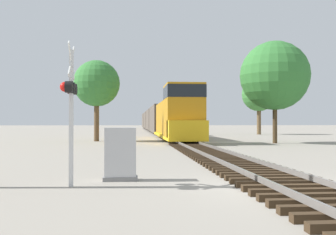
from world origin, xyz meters
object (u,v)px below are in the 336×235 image
object	(u,v)px
crossing_signal_near	(70,96)
tree_far_right	(275,76)
tree_deep_background	(259,95)
freight_train	(155,120)
relay_cabinet	(121,154)
tree_mid_background	(97,84)

from	to	relation	value
crossing_signal_near	tree_far_right	xyz separation A→B (m)	(13.02, 20.09, 3.05)
tree_deep_background	crossing_signal_near	bearing A→B (deg)	-114.17
tree_deep_background	tree_far_right	bearing A→B (deg)	-105.06
freight_train	crossing_signal_near	xyz separation A→B (m)	(-5.62, -59.68, 0.33)
crossing_signal_near	tree_far_right	bearing A→B (deg)	147.58
relay_cabinet	tree_mid_background	size ratio (longest dim) A/B	0.21
crossing_signal_near	relay_cabinet	world-z (taller)	crossing_signal_near
relay_cabinet	tree_deep_background	size ratio (longest dim) A/B	0.20
tree_far_right	tree_mid_background	xyz separation A→B (m)	(-14.58, 4.66, -0.32)
tree_far_right	relay_cabinet	bearing A→B (deg)	-121.60
tree_far_right	tree_deep_background	bearing A→B (deg)	74.94
freight_train	tree_mid_background	distance (m)	35.80
relay_cabinet	tree_deep_background	distance (m)	45.19
crossing_signal_near	relay_cabinet	bearing A→B (deg)	129.18
relay_cabinet	tree_mid_background	xyz separation A→B (m)	(-2.86, 23.71, 4.35)
crossing_signal_near	relay_cabinet	distance (m)	2.32
relay_cabinet	tree_deep_background	world-z (taller)	tree_deep_background
tree_far_right	tree_deep_background	world-z (taller)	tree_far_right
tree_mid_background	crossing_signal_near	bearing A→B (deg)	-86.38
freight_train	tree_deep_background	distance (m)	22.18
tree_far_right	crossing_signal_near	bearing A→B (deg)	-122.94
freight_train	relay_cabinet	size ratio (longest dim) A/B	55.98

